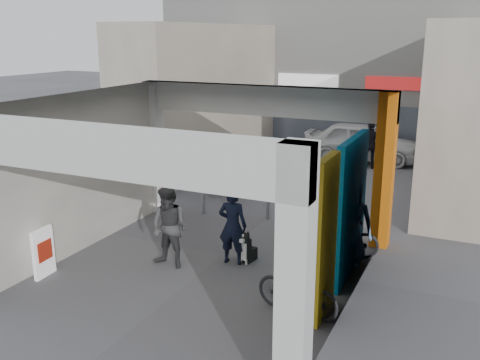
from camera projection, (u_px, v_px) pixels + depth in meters
The scene contains 21 objects.
ground at pixel (223, 255), 11.70m from camera, with size 90.00×90.00×0.00m, color #535358.
arcade_canopy at pixel (228, 163), 10.15m from camera, with size 6.40×6.45×6.40m.
far_building at pixel (368, 50), 22.89m from camera, with size 18.00×4.08×8.00m.
plaza_bldg_left at pixel (204, 95), 19.42m from camera, with size 2.00×9.00×5.00m, color #C2B3A0.
plaza_bldg_right at pixel (472, 110), 15.78m from camera, with size 2.00×9.00×5.00m, color #C2B3A0.
bollard_left at pixel (203, 199), 14.27m from camera, with size 0.09×0.09×0.82m, color #9799A0.
bollard_center at pixel (268, 201), 13.83m from camera, with size 0.09×0.09×0.98m, color #9799A0.
bollard_right at pixel (323, 214), 12.95m from camera, with size 0.09×0.09×0.91m, color #9799A0.
advert_board_near at pixel (43, 252), 10.55m from camera, with size 0.13×0.55×1.00m.
advert_board_far at pixel (163, 194), 14.33m from camera, with size 0.18×0.56×1.00m.
cafe_set at pixel (238, 183), 16.15m from camera, with size 1.50×1.21×0.91m.
produce_stand at pixel (240, 175), 17.00m from camera, with size 1.26×0.68×0.83m.
crate_stack at pixel (343, 174), 17.35m from camera, with size 0.51×0.43×0.56m.
border_collie at pixel (246, 249), 11.26m from camera, with size 0.27×0.52×0.72m.
man_with_dog at pixel (233, 226), 11.08m from camera, with size 0.61×0.40×1.66m, color black.
man_back_turned at pixel (169, 228), 10.91m from camera, with size 0.83×0.65×1.71m, color #3C3C3F.
man_elderly at pixel (350, 222), 11.05m from camera, with size 0.90×0.59×1.85m, color #5D84B5.
man_crates at pixel (371, 145), 18.97m from camera, with size 0.99×0.41×1.70m, color black.
bicycle_front at pixel (338, 237), 11.52m from camera, with size 0.60×1.72×0.90m, color black.
bicycle_rear at pixel (297, 289), 9.12m from camera, with size 0.44×1.54×0.93m, color black.
white_van at pixel (362, 142), 20.15m from camera, with size 1.73×4.31×1.47m, color silver.
Camera 1 is at (4.89, -9.69, 4.69)m, focal length 40.00 mm.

